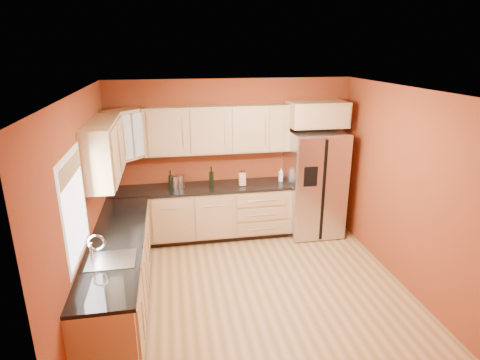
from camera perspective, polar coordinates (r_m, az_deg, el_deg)
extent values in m
plane|color=olive|center=(5.49, 2.28, -15.60)|extent=(4.00, 4.00, 0.00)
plane|color=silver|center=(4.58, 2.70, 12.49)|extent=(4.00, 4.00, 0.00)
cube|color=maroon|center=(6.76, -1.22, 3.20)|extent=(4.00, 0.04, 2.60)
cube|color=maroon|center=(3.18, 10.63, -15.74)|extent=(4.00, 0.04, 2.60)
cube|color=maroon|center=(4.88, -21.16, -4.17)|extent=(0.04, 4.00, 2.60)
cube|color=maroon|center=(5.65, 22.68, -1.33)|extent=(0.04, 4.00, 2.60)
cube|color=#AF7E55|center=(6.70, -5.43, -4.82)|extent=(2.90, 0.60, 0.88)
cube|color=#AF7E55|center=(5.21, -16.74, -12.81)|extent=(0.60, 2.80, 0.88)
cube|color=black|center=(6.52, -5.55, -1.14)|extent=(2.90, 0.62, 0.04)
cube|color=black|center=(4.99, -17.11, -8.26)|extent=(0.62, 2.80, 0.04)
cube|color=#AF7E55|center=(6.45, -3.23, 7.22)|extent=(2.30, 0.33, 0.75)
cube|color=#AF7E55|center=(5.38, -18.74, 4.02)|extent=(0.33, 1.35, 0.75)
cube|color=#AF7E55|center=(6.27, -16.10, 6.22)|extent=(0.67, 0.67, 0.75)
cube|color=#AF7E55|center=(6.66, 10.85, 9.25)|extent=(0.92, 0.60, 0.40)
cube|color=#AEAFB3|center=(6.87, 10.50, -0.45)|extent=(0.90, 0.75, 1.78)
cube|color=white|center=(4.33, -22.42, -3.59)|extent=(0.03, 0.90, 1.00)
cylinder|color=#AEAFB3|center=(6.48, -8.49, -0.21)|extent=(0.15, 0.15, 0.21)
cylinder|color=#AEAFB3|center=(6.44, -9.15, -0.35)|extent=(0.17, 0.17, 0.21)
cube|color=tan|center=(6.53, 0.30, 0.14)|extent=(0.11, 0.10, 0.21)
cylinder|color=white|center=(6.77, 5.83, 0.72)|extent=(0.09, 0.09, 0.21)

